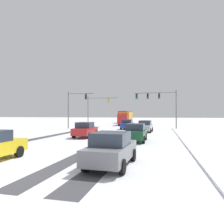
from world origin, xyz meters
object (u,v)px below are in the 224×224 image
at_px(traffic_signal_near_right, 159,100).
at_px(car_silver_second, 145,126).
at_px(car_grey_fifth, 112,149).
at_px(traffic_signal_near_left, 75,104).
at_px(bus_oncoming, 126,116).
at_px(box_truck_delivery, 125,118).
at_px(car_blue_lead, 127,124).
at_px(traffic_signal_far_left, 96,105).
at_px(car_dark_green_fourth, 136,132).
at_px(car_red_third, 85,130).

bearing_deg(traffic_signal_near_right, car_silver_second, -105.25).
height_order(car_silver_second, car_grey_fifth, same).
xyz_separation_m(traffic_signal_near_left, bus_oncoming, (4.63, 25.75, -2.35)).
height_order(traffic_signal_near_left, car_silver_second, traffic_signal_near_left).
bearing_deg(box_truck_delivery, car_silver_second, -71.67).
bearing_deg(car_blue_lead, box_truck_delivery, 101.16).
xyz_separation_m(car_silver_second, bus_oncoming, (-7.99, 30.53, 1.18)).
height_order(traffic_signal_far_left, car_blue_lead, traffic_signal_far_left).
bearing_deg(car_dark_green_fourth, traffic_signal_far_left, 115.50).
bearing_deg(traffic_signal_near_right, box_truck_delivery, 124.72).
distance_m(car_grey_fifth, bus_oncoming, 50.33).
bearing_deg(car_grey_fifth, bus_oncoming, 98.97).
distance_m(car_dark_green_fourth, bus_oncoming, 41.34).
bearing_deg(traffic_signal_near_left, car_red_third, -61.78).
height_order(traffic_signal_near_right, car_blue_lead, traffic_signal_near_right).
distance_m(car_red_third, car_dark_green_fourth, 6.11).
xyz_separation_m(traffic_signal_near_right, bus_oncoming, (-9.78, 23.95, -2.83)).
relative_size(traffic_signal_far_left, box_truck_delivery, 0.92).
distance_m(traffic_signal_far_left, traffic_signal_near_left, 10.02).
bearing_deg(car_grey_fifth, car_red_third, 116.71).
bearing_deg(traffic_signal_near_left, car_silver_second, -20.75).
bearing_deg(traffic_signal_near_left, bus_oncoming, 79.80).
bearing_deg(traffic_signal_near_right, traffic_signal_near_left, -172.91).
relative_size(car_silver_second, bus_oncoming, 0.38).
relative_size(car_blue_lead, box_truck_delivery, 0.55).
bearing_deg(car_red_third, car_dark_green_fourth, -20.69).
relative_size(traffic_signal_far_left, bus_oncoming, 0.62).
height_order(traffic_signal_near_left, box_truck_delivery, traffic_signal_near_left).
bearing_deg(car_grey_fifth, car_silver_second, 89.57).
relative_size(traffic_signal_near_right, traffic_signal_far_left, 1.02).
height_order(car_blue_lead, car_grey_fifth, same).
bearing_deg(car_red_third, traffic_signal_near_right, 62.20).
distance_m(car_blue_lead, box_truck_delivery, 12.75).
bearing_deg(box_truck_delivery, car_blue_lead, -78.84).
relative_size(car_dark_green_fourth, box_truck_delivery, 0.55).
xyz_separation_m(car_blue_lead, bus_oncoming, (-4.63, 25.46, 1.18)).
relative_size(bus_oncoming, box_truck_delivery, 1.48).
bearing_deg(bus_oncoming, traffic_signal_far_left, -104.10).
bearing_deg(bus_oncoming, traffic_signal_near_right, -67.79).
bearing_deg(traffic_signal_far_left, car_blue_lead, -48.47).
bearing_deg(traffic_signal_far_left, box_truck_delivery, 24.41).
xyz_separation_m(traffic_signal_near_left, car_dark_green_fourth, (12.51, -14.81, -3.53)).
relative_size(traffic_signal_near_right, traffic_signal_near_left, 1.07).
distance_m(traffic_signal_near_right, car_silver_second, 7.90).
bearing_deg(car_grey_fifth, car_dark_green_fourth, 89.81).
relative_size(car_silver_second, car_dark_green_fourth, 1.02).
xyz_separation_m(traffic_signal_far_left, traffic_signal_near_left, (-0.68, -9.99, -0.13)).
relative_size(car_red_third, box_truck_delivery, 0.56).
relative_size(car_silver_second, car_red_third, 1.00).
distance_m(traffic_signal_far_left, bus_oncoming, 16.43).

